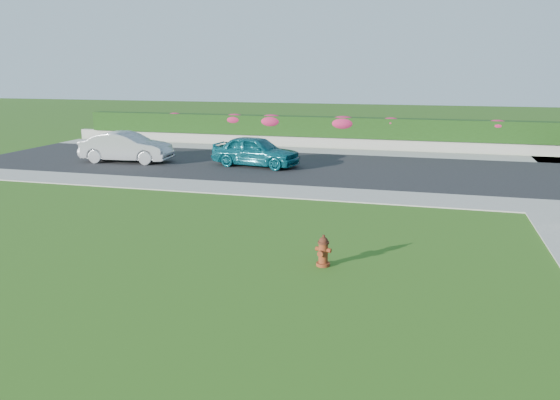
% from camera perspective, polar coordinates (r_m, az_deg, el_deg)
% --- Properties ---
extents(ground, '(120.00, 120.00, 0.00)m').
position_cam_1_polar(ground, '(10.76, -2.36, -9.89)').
color(ground, black).
rests_on(ground, ground).
extents(street_far, '(26.00, 8.00, 0.04)m').
position_cam_1_polar(street_far, '(25.10, -3.60, 3.74)').
color(street_far, black).
rests_on(street_far, ground).
extents(sidewalk_far, '(24.00, 2.00, 0.04)m').
position_cam_1_polar(sidewalk_far, '(20.93, -10.61, 1.56)').
color(sidewalk_far, gray).
rests_on(sidewalk_far, ground).
extents(curb_corner, '(2.00, 2.00, 0.04)m').
position_cam_1_polar(curb_corner, '(19.30, 26.75, -0.68)').
color(curb_corner, gray).
rests_on(curb_corner, ground).
extents(sidewalk_beyond, '(34.00, 2.00, 0.04)m').
position_cam_1_polar(sidewalk_beyond, '(29.00, 7.17, 4.98)').
color(sidewalk_beyond, gray).
rests_on(sidewalk_beyond, ground).
extents(retaining_wall, '(34.00, 0.40, 0.60)m').
position_cam_1_polar(retaining_wall, '(30.43, 7.59, 5.90)').
color(retaining_wall, gray).
rests_on(retaining_wall, ground).
extents(hedge, '(32.00, 0.90, 1.10)m').
position_cam_1_polar(hedge, '(30.43, 7.67, 7.51)').
color(hedge, black).
rests_on(hedge, retaining_wall).
extents(fire_hydrant, '(0.37, 0.35, 0.72)m').
position_cam_1_polar(fire_hydrant, '(12.18, 4.54, -5.36)').
color(fire_hydrant, '#57180D').
rests_on(fire_hydrant, ground).
extents(sedan_teal, '(4.16, 2.20, 1.35)m').
position_cam_1_polar(sedan_teal, '(24.40, -2.54, 5.12)').
color(sedan_teal, '#0C5360').
rests_on(sedan_teal, street_far).
extents(sedan_silver, '(4.32, 1.80, 1.39)m').
position_cam_1_polar(sedan_silver, '(26.50, -15.75, 5.34)').
color(sedan_silver, '#989B9F').
rests_on(sedan_silver, street_far).
extents(flower_clump_a, '(1.04, 0.67, 0.52)m').
position_cam_1_polar(flower_clump_a, '(33.42, -10.92, 8.51)').
color(flower_clump_a, '#B31E4A').
rests_on(flower_clump_a, hedge).
extents(flower_clump_b, '(1.31, 0.84, 0.66)m').
position_cam_1_polar(flower_clump_b, '(31.94, -4.74, 8.39)').
color(flower_clump_b, '#B31E4A').
rests_on(flower_clump_b, hedge).
extents(flower_clump_c, '(1.52, 0.97, 0.76)m').
position_cam_1_polar(flower_clump_c, '(31.26, -0.88, 8.25)').
color(flower_clump_c, '#B31E4A').
rests_on(flower_clump_c, hedge).
extents(flower_clump_d, '(1.57, 1.01, 0.78)m').
position_cam_1_polar(flower_clump_d, '(30.39, 6.62, 7.99)').
color(flower_clump_d, '#B31E4A').
rests_on(flower_clump_d, hedge).
extents(flower_clump_e, '(1.11, 0.71, 0.55)m').
position_cam_1_polar(flower_clump_e, '(30.10, 11.51, 7.93)').
color(flower_clump_e, '#B31E4A').
rests_on(flower_clump_e, hedge).
extents(flower_clump_f, '(1.15, 0.74, 0.58)m').
position_cam_1_polar(flower_clump_f, '(30.22, 21.76, 7.25)').
color(flower_clump_f, '#B31E4A').
rests_on(flower_clump_f, hedge).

